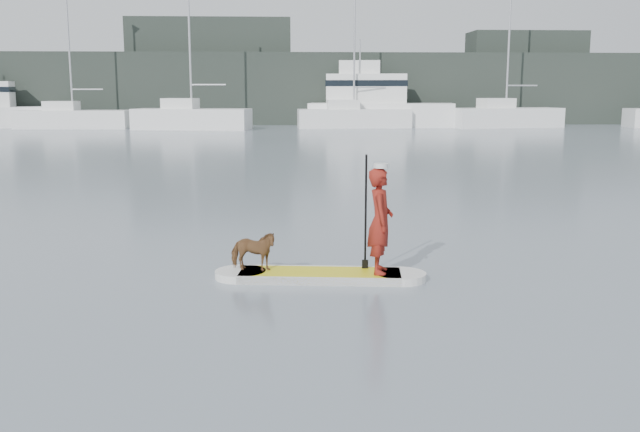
{
  "coord_description": "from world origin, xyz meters",
  "views": [
    {
      "loc": [
        -3.67,
        -10.1,
        2.91
      ],
      "look_at": [
        -3.12,
        0.65,
        1.0
      ],
      "focal_mm": 40.0,
      "sensor_mm": 36.0,
      "label": 1
    }
  ],
  "objects_px": {
    "dog": "(253,251)",
    "sailboat_b": "(72,117)",
    "sailboat_d": "(353,116)",
    "paddleboard": "(320,275)",
    "motor_yacht_a": "(375,102)",
    "paddler": "(380,221)",
    "sailboat_c": "(191,117)",
    "sailboat_e": "(505,116)"
  },
  "relations": [
    {
      "from": "sailboat_b",
      "to": "sailboat_c",
      "type": "xyz_separation_m",
      "value": [
        9.3,
        -2.11,
        0.04
      ]
    },
    {
      "from": "paddleboard",
      "to": "sailboat_b",
      "type": "height_order",
      "value": "sailboat_b"
    },
    {
      "from": "sailboat_b",
      "to": "sailboat_d",
      "type": "relative_size",
      "value": 0.99
    },
    {
      "from": "dog",
      "to": "sailboat_b",
      "type": "height_order",
      "value": "sailboat_b"
    },
    {
      "from": "sailboat_b",
      "to": "sailboat_e",
      "type": "distance_m",
      "value": 33.53
    },
    {
      "from": "paddleboard",
      "to": "motor_yacht_a",
      "type": "relative_size",
      "value": 0.28
    },
    {
      "from": "sailboat_c",
      "to": "sailboat_d",
      "type": "xyz_separation_m",
      "value": [
        12.27,
        1.84,
        0.0
      ]
    },
    {
      "from": "sailboat_c",
      "to": "dog",
      "type": "bearing_deg",
      "value": -71.85
    },
    {
      "from": "sailboat_b",
      "to": "sailboat_c",
      "type": "height_order",
      "value": "sailboat_b"
    },
    {
      "from": "paddleboard",
      "to": "dog",
      "type": "height_order",
      "value": "dog"
    },
    {
      "from": "sailboat_e",
      "to": "dog",
      "type": "bearing_deg",
      "value": -122.28
    },
    {
      "from": "sailboat_b",
      "to": "sailboat_d",
      "type": "distance_m",
      "value": 21.57
    },
    {
      "from": "paddler",
      "to": "sailboat_e",
      "type": "xyz_separation_m",
      "value": [
        15.9,
        44.9,
        -0.03
      ]
    },
    {
      "from": "dog",
      "to": "sailboat_e",
      "type": "height_order",
      "value": "sailboat_e"
    },
    {
      "from": "paddler",
      "to": "sailboat_c",
      "type": "distance_m",
      "value": 43.94
    },
    {
      "from": "paddleboard",
      "to": "dog",
      "type": "xyz_separation_m",
      "value": [
        -1.04,
        0.11,
        0.38
      ]
    },
    {
      "from": "dog",
      "to": "sailboat_c",
      "type": "height_order",
      "value": "sailboat_c"
    },
    {
      "from": "sailboat_c",
      "to": "sailboat_e",
      "type": "distance_m",
      "value": 24.3
    },
    {
      "from": "sailboat_d",
      "to": "motor_yacht_a",
      "type": "relative_size",
      "value": 1.08
    },
    {
      "from": "motor_yacht_a",
      "to": "sailboat_e",
      "type": "bearing_deg",
      "value": -1.63
    },
    {
      "from": "dog",
      "to": "sailboat_c",
      "type": "distance_m",
      "value": 43.4
    },
    {
      "from": "sailboat_d",
      "to": "sailboat_e",
      "type": "height_order",
      "value": "sailboat_d"
    },
    {
      "from": "sailboat_d",
      "to": "sailboat_b",
      "type": "bearing_deg",
      "value": 177.18
    },
    {
      "from": "paddler",
      "to": "sailboat_b",
      "type": "bearing_deg",
      "value": 27.9
    },
    {
      "from": "sailboat_c",
      "to": "sailboat_e",
      "type": "bearing_deg",
      "value": 13.87
    },
    {
      "from": "sailboat_b",
      "to": "motor_yacht_a",
      "type": "height_order",
      "value": "sailboat_b"
    },
    {
      "from": "dog",
      "to": "sailboat_d",
      "type": "xyz_separation_m",
      "value": [
        5.9,
        44.77,
        0.47
      ]
    },
    {
      "from": "paddler",
      "to": "sailboat_c",
      "type": "bearing_deg",
      "value": 17.54
    },
    {
      "from": "sailboat_e",
      "to": "paddler",
      "type": "bearing_deg",
      "value": -119.99
    },
    {
      "from": "sailboat_b",
      "to": "sailboat_c",
      "type": "distance_m",
      "value": 9.53
    },
    {
      "from": "paddler",
      "to": "sailboat_b",
      "type": "xyz_separation_m",
      "value": [
        -17.63,
        45.25,
        -0.06
      ]
    },
    {
      "from": "dog",
      "to": "sailboat_c",
      "type": "xyz_separation_m",
      "value": [
        -6.37,
        42.93,
        0.47
      ]
    },
    {
      "from": "sailboat_e",
      "to": "motor_yacht_a",
      "type": "distance_m",
      "value": 10.27
    },
    {
      "from": "paddleboard",
      "to": "dog",
      "type": "relative_size",
      "value": 4.37
    },
    {
      "from": "sailboat_b",
      "to": "sailboat_d",
      "type": "bearing_deg",
      "value": 1.17
    },
    {
      "from": "paddleboard",
      "to": "sailboat_c",
      "type": "xyz_separation_m",
      "value": [
        -7.41,
        43.04,
        0.85
      ]
    },
    {
      "from": "dog",
      "to": "motor_yacht_a",
      "type": "relative_size",
      "value": 0.06
    },
    {
      "from": "paddler",
      "to": "sailboat_d",
      "type": "height_order",
      "value": "sailboat_d"
    },
    {
      "from": "paddleboard",
      "to": "sailboat_e",
      "type": "distance_m",
      "value": 47.86
    },
    {
      "from": "paddleboard",
      "to": "sailboat_e",
      "type": "relative_size",
      "value": 0.26
    },
    {
      "from": "sailboat_d",
      "to": "paddler",
      "type": "bearing_deg",
      "value": -97.11
    },
    {
      "from": "paddler",
      "to": "sailboat_e",
      "type": "bearing_deg",
      "value": -12.89
    }
  ]
}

